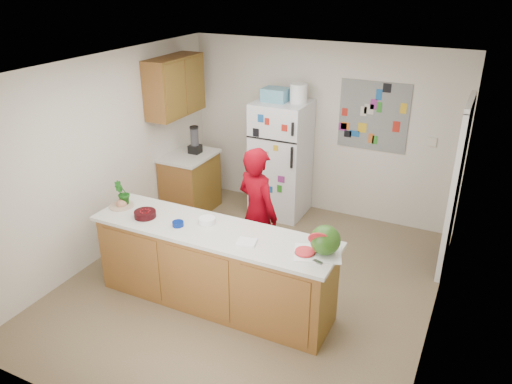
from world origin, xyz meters
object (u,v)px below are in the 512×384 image
at_px(watermelon, 325,240).
at_px(person, 257,213).
at_px(cherry_bowl, 145,214).
at_px(refrigerator, 281,159).

bearing_deg(watermelon, person, 145.66).
bearing_deg(person, cherry_bowl, 62.85).
xyz_separation_m(watermelon, cherry_bowl, (-2.01, -0.11, -0.12)).
xyz_separation_m(refrigerator, cherry_bowl, (-0.55, -2.46, 0.11)).
bearing_deg(watermelon, cherry_bowl, -176.75).
bearing_deg(refrigerator, cherry_bowl, -102.52).
bearing_deg(refrigerator, watermelon, -58.08).
relative_size(refrigerator, watermelon, 5.91).
xyz_separation_m(person, watermelon, (1.05, -0.72, 0.28)).
bearing_deg(watermelon, refrigerator, 121.92).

